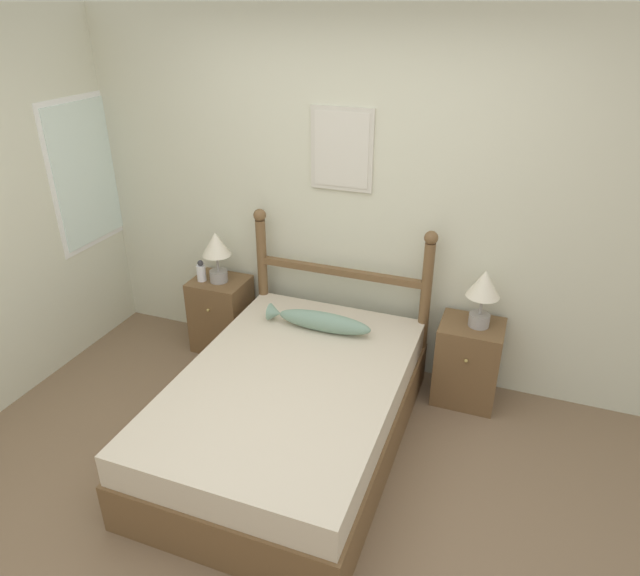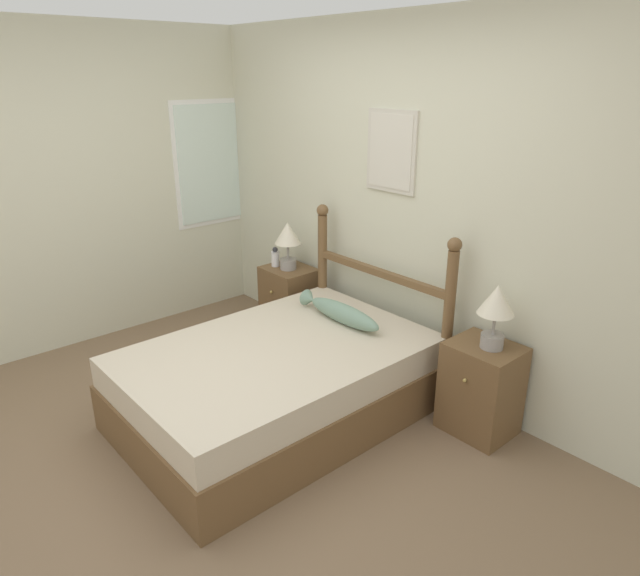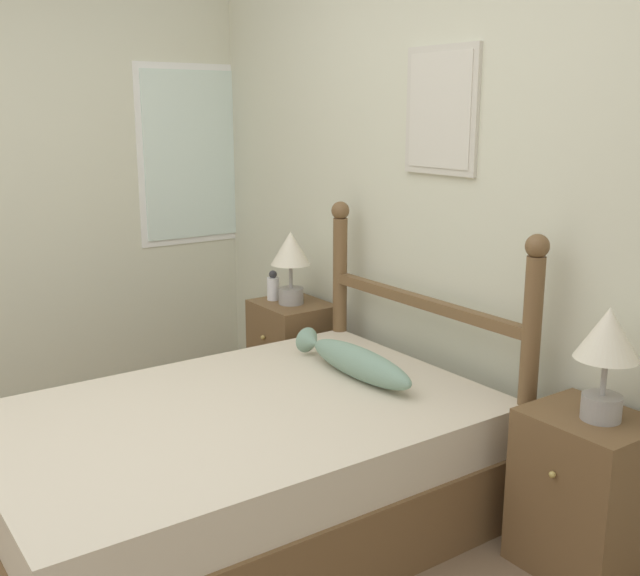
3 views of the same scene
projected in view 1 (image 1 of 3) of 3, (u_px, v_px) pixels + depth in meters
name	position (u px, v px, depth m)	size (l,w,h in m)	color
ground_plane	(262.00, 519.00, 3.13)	(16.00, 16.00, 0.00)	#7A6047
wall_back	(361.00, 203.00, 4.00)	(6.40, 0.08, 2.55)	beige
bed	(290.00, 411.00, 3.57)	(1.33, 1.97, 0.51)	brown
headboard	(340.00, 289.00, 4.17)	(1.35, 0.09, 1.20)	brown
nightstand_left	(222.00, 314.00, 4.58)	(0.42, 0.39, 0.60)	brown
nightstand_right	(468.00, 362.00, 3.97)	(0.42, 0.39, 0.60)	brown
table_lamp_left	(216.00, 249.00, 4.30)	(0.22, 0.22, 0.41)	gray
table_lamp_right	(483.00, 290.00, 3.70)	(0.22, 0.22, 0.41)	gray
bottle	(201.00, 272.00, 4.40)	(0.07, 0.07, 0.17)	white
fish_pillow	(319.00, 321.00, 3.92)	(0.75, 0.13, 0.14)	gray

